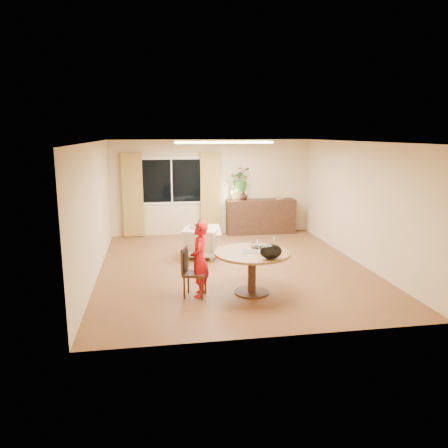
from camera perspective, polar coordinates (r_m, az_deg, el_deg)
name	(u,v)px	position (r m, az deg, el deg)	size (l,w,h in m)	color
floor	(233,267)	(9.24, 1.19, -5.66)	(6.50, 6.50, 0.00)	brown
ceiling	(234,142)	(8.82, 1.27, 10.69)	(6.50, 6.50, 0.00)	white
wall_back	(212,187)	(12.11, -1.61, 4.81)	(5.50, 5.50, 0.00)	#D0B987
wall_left	(95,210)	(8.86, -16.55, 1.75)	(6.50, 6.50, 0.00)	#D0B987
wall_right	(359,203)	(9.82, 17.23, 2.65)	(6.50, 6.50, 0.00)	#D0B987
window	(172,181)	(11.97, -6.85, 5.62)	(1.70, 0.03, 1.30)	white
curtain_left	(133,195)	(11.94, -11.84, 3.72)	(0.55, 0.08, 2.25)	olive
curtain_right	(210,193)	(12.03, -1.78, 4.02)	(0.55, 0.08, 2.25)	olive
ceiling_panel	(224,142)	(10.00, -0.03, 10.62)	(2.20, 0.35, 0.05)	white
dining_table	(252,261)	(7.63, 3.69, -4.83)	(1.32, 1.32, 0.75)	brown
dining_chair	(195,272)	(7.53, -3.83, -6.28)	(0.42, 0.38, 0.87)	black
child	(200,259)	(7.50, -3.22, -4.64)	(0.31, 0.47, 1.30)	red
laptop	(250,246)	(7.53, 3.46, -2.91)	(0.33, 0.22, 0.22)	#B7B7BC
tumbler	(253,245)	(7.82, 3.85, -2.80)	(0.07, 0.07, 0.11)	white
wine_glass	(274,242)	(7.88, 6.60, -2.37)	(0.07, 0.07, 0.20)	white
pot_lid	(260,247)	(7.86, 4.72, -2.97)	(0.24, 0.24, 0.04)	white
handbag	(271,252)	(7.17, 6.15, -3.60)	(0.37, 0.22, 0.25)	black
armchair	(201,242)	(9.91, -3.00, -2.38)	(0.74, 0.76, 0.69)	beige
throw	(210,227)	(9.80, -1.80, -0.36)	(0.45, 0.55, 0.03)	beige
sideboard	(261,216)	(12.26, 4.81, 0.98)	(1.92, 0.47, 0.96)	black
vase	(243,196)	(12.05, 2.53, 3.73)	(0.24, 0.24, 0.25)	black
bouquet	(241,179)	(11.98, 2.21, 5.88)	(0.59, 0.51, 0.66)	#396B28
book_stack	(280,198)	(12.32, 7.28, 3.43)	(0.19, 0.14, 0.08)	olive
desk_lamp	(232,194)	(11.93, 1.02, 3.91)	(0.14, 0.14, 0.35)	black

